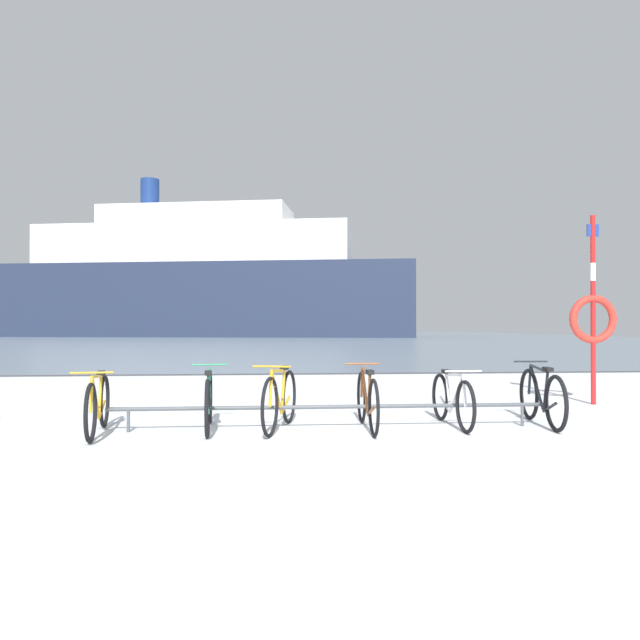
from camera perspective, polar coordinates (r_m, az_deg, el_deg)
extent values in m
cube|color=silver|center=(5.19, 7.44, -15.61)|extent=(80.00, 22.00, 0.08)
cube|color=slate|center=(70.91, -4.00, -1.63)|extent=(80.00, 110.00, 0.08)
cube|color=#47474C|center=(15.98, -1.03, -5.31)|extent=(80.00, 0.50, 0.05)
cylinder|color=#4C5156|center=(7.54, 1.07, -8.38)|extent=(5.56, 0.06, 0.05)
cylinder|color=#4C5156|center=(7.72, -18.01, -9.23)|extent=(0.04, 0.04, 0.28)
cylinder|color=#4C5156|center=(8.21, 18.94, -8.70)|extent=(0.04, 0.04, 0.28)
torus|color=black|center=(7.13, -21.27, -8.35)|extent=(0.13, 0.67, 0.67)
torus|color=black|center=(8.15, -20.10, -7.36)|extent=(0.13, 0.67, 0.67)
cylinder|color=gold|center=(7.45, -20.85, -7.09)|extent=(0.10, 0.55, 0.57)
cylinder|color=gold|center=(7.78, -20.47, -6.98)|extent=(0.06, 0.19, 0.51)
cylinder|color=gold|center=(7.50, -20.76, -5.14)|extent=(0.12, 0.68, 0.08)
cylinder|color=gold|center=(7.94, -20.33, -8.09)|extent=(0.09, 0.46, 0.19)
cylinder|color=gold|center=(7.14, -21.22, -6.75)|extent=(0.05, 0.12, 0.40)
cube|color=black|center=(7.83, -20.38, -4.82)|extent=(0.10, 0.21, 0.05)
cylinder|color=gold|center=(7.16, -21.16, -4.77)|extent=(0.46, 0.08, 0.02)
torus|color=black|center=(8.08, -10.57, -7.40)|extent=(0.09, 0.69, 0.69)
torus|color=black|center=(7.09, -10.82, -8.37)|extent=(0.09, 0.69, 0.69)
cylinder|color=#2D8C60|center=(7.74, -10.65, -6.79)|extent=(0.07, 0.53, 0.58)
cylinder|color=#2D8C60|center=(7.42, -10.73, -7.25)|extent=(0.05, 0.19, 0.52)
cylinder|color=#2D8C60|center=(7.64, -10.66, -4.97)|extent=(0.08, 0.65, 0.08)
cylinder|color=#2D8C60|center=(7.31, -10.77, -8.74)|extent=(0.07, 0.44, 0.19)
cylinder|color=#2D8C60|center=(8.02, -10.58, -6.02)|extent=(0.04, 0.11, 0.41)
cube|color=black|center=(7.32, -10.74, -5.04)|extent=(0.09, 0.21, 0.05)
cylinder|color=#2D8C60|center=(7.96, -10.59, -4.26)|extent=(0.46, 0.06, 0.02)
torus|color=black|center=(7.01, -4.86, -8.36)|extent=(0.22, 0.70, 0.71)
torus|color=black|center=(7.97, -3.00, -7.41)|extent=(0.22, 0.70, 0.71)
cylinder|color=gold|center=(7.31, -4.20, -7.02)|extent=(0.17, 0.52, 0.60)
cylinder|color=gold|center=(7.62, -3.60, -6.94)|extent=(0.08, 0.19, 0.54)
cylinder|color=gold|center=(7.35, -4.05, -4.91)|extent=(0.20, 0.64, 0.09)
cylinder|color=gold|center=(7.78, -3.36, -8.18)|extent=(0.15, 0.43, 0.19)
cylinder|color=gold|center=(7.02, -4.78, -6.63)|extent=(0.06, 0.12, 0.42)
cube|color=black|center=(7.67, -3.46, -4.62)|extent=(0.13, 0.21, 0.05)
cylinder|color=gold|center=(7.03, -4.70, -4.50)|extent=(0.45, 0.14, 0.02)
torus|color=black|center=(8.05, 4.03, -7.43)|extent=(0.05, 0.69, 0.69)
torus|color=black|center=(7.02, 5.21, -8.44)|extent=(0.05, 0.69, 0.69)
cylinder|color=brown|center=(7.70, 4.38, -6.80)|extent=(0.05, 0.55, 0.58)
cylinder|color=brown|center=(7.37, 4.76, -7.28)|extent=(0.04, 0.19, 0.52)
cylinder|color=brown|center=(7.60, 4.46, -4.95)|extent=(0.05, 0.69, 0.08)
cylinder|color=brown|center=(7.25, 4.93, -8.81)|extent=(0.04, 0.46, 0.19)
cylinder|color=brown|center=(7.99, 4.07, -6.02)|extent=(0.04, 0.11, 0.41)
cube|color=black|center=(7.26, 4.85, -5.04)|extent=(0.08, 0.20, 0.05)
cylinder|color=brown|center=(7.93, 4.10, -4.23)|extent=(0.46, 0.03, 0.02)
torus|color=black|center=(7.44, 13.87, -8.13)|extent=(0.06, 0.65, 0.65)
torus|color=black|center=(8.38, 11.53, -7.28)|extent=(0.06, 0.65, 0.65)
cylinder|color=silver|center=(7.73, 13.04, -6.99)|extent=(0.05, 0.53, 0.55)
cylinder|color=silver|center=(8.04, 12.28, -6.91)|extent=(0.04, 0.19, 0.49)
cylinder|color=silver|center=(7.78, 12.86, -5.19)|extent=(0.05, 0.65, 0.08)
cylinder|color=silver|center=(8.19, 11.98, -7.95)|extent=(0.04, 0.44, 0.18)
cylinder|color=silver|center=(7.46, 13.77, -6.67)|extent=(0.04, 0.11, 0.38)
cube|color=black|center=(8.09, 12.11, -4.89)|extent=(0.08, 0.20, 0.05)
cylinder|color=silver|center=(7.47, 13.67, -4.83)|extent=(0.46, 0.03, 0.02)
torus|color=black|center=(8.80, 19.52, -6.75)|extent=(0.12, 0.71, 0.71)
torus|color=black|center=(7.86, 21.83, -7.49)|extent=(0.12, 0.71, 0.71)
cylinder|color=#1E2328|center=(8.48, 20.21, -6.13)|extent=(0.09, 0.53, 0.59)
cylinder|color=#1E2328|center=(8.18, 20.96, -6.51)|extent=(0.05, 0.19, 0.53)
cylinder|color=#1E2328|center=(8.39, 20.37, -4.42)|extent=(0.10, 0.65, 0.08)
cylinder|color=#1E2328|center=(8.07, 21.30, -7.88)|extent=(0.08, 0.44, 0.19)
cylinder|color=#1E2328|center=(8.74, 19.59, -5.44)|extent=(0.05, 0.11, 0.42)
cube|color=black|center=(8.08, 21.13, -4.45)|extent=(0.10, 0.21, 0.05)
cylinder|color=#1E2328|center=(8.69, 19.67, -3.79)|extent=(0.46, 0.07, 0.02)
cylinder|color=red|center=(10.82, 24.87, 0.91)|extent=(0.08, 0.08, 3.15)
cylinder|color=white|center=(10.85, 24.85, 4.23)|extent=(0.09, 0.09, 0.30)
torus|color=red|center=(10.81, 24.87, 0.08)|extent=(0.82, 0.12, 0.82)
cube|color=navy|center=(10.93, 24.84, 7.86)|extent=(0.20, 0.03, 0.20)
cube|color=#232D47|center=(72.61, -10.75, 1.76)|extent=(50.62, 21.81, 8.44)
cube|color=white|center=(73.53, -11.66, 6.85)|extent=(38.21, 17.57, 4.64)
cube|color=white|center=(74.06, -11.66, 9.54)|extent=(23.39, 12.86, 2.36)
cylinder|color=navy|center=(76.75, -16.10, 11.53)|extent=(2.23, 2.23, 3.80)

